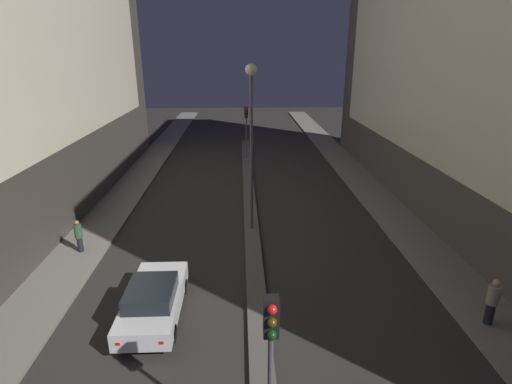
% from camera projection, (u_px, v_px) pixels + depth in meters
% --- Properties ---
extents(building_right, '(6.01, 36.06, 20.31)m').
position_uv_depth(building_right, '(492.00, 34.00, 21.00)').
color(building_right, '#4C4742').
rests_on(building_right, ground).
extents(median_strip, '(0.79, 37.61, 0.14)m').
position_uv_depth(median_strip, '(250.00, 204.00, 25.56)').
color(median_strip, '#56544F').
rests_on(median_strip, ground).
extents(traffic_light_near, '(0.32, 0.42, 4.56)m').
position_uv_depth(traffic_light_near, '(271.00, 348.00, 8.26)').
color(traffic_light_near, '#4C4C51').
rests_on(traffic_light_near, median_strip).
extents(traffic_light_mid, '(0.32, 0.42, 4.56)m').
position_uv_depth(traffic_light_mid, '(246.00, 121.00, 34.94)').
color(traffic_light_mid, '#4C4C51').
rests_on(traffic_light_mid, median_strip).
extents(street_lamp, '(0.57, 0.57, 8.61)m').
position_uv_depth(street_lamp, '(251.00, 117.00, 19.85)').
color(street_lamp, '#4C4C51').
rests_on(street_lamp, median_strip).
extents(car_left_lane, '(1.93, 4.59, 1.49)m').
position_uv_depth(car_left_lane, '(154.00, 300.00, 14.52)').
color(car_left_lane, silver).
rests_on(car_left_lane, ground).
extents(pedestrian_on_left_sidewalk, '(0.35, 0.35, 1.62)m').
position_uv_depth(pedestrian_on_left_sidewalk, '(79.00, 235.00, 19.08)').
color(pedestrian_on_left_sidewalk, black).
rests_on(pedestrian_on_left_sidewalk, sidewalk_left).
extents(pedestrian_on_right_sidewalk, '(0.41, 0.41, 1.78)m').
position_uv_depth(pedestrian_on_right_sidewalk, '(492.00, 301.00, 13.96)').
color(pedestrian_on_right_sidewalk, black).
rests_on(pedestrian_on_right_sidewalk, sidewalk_right).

